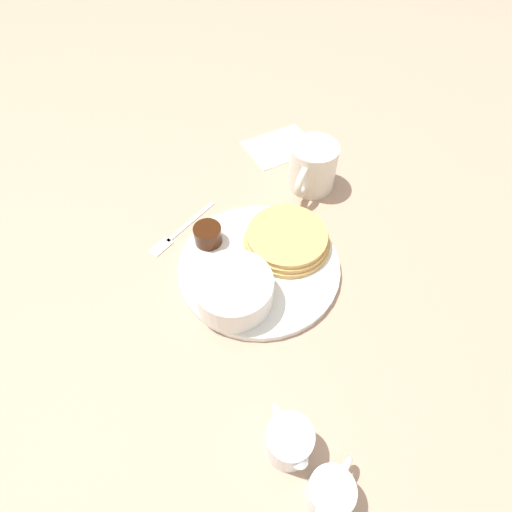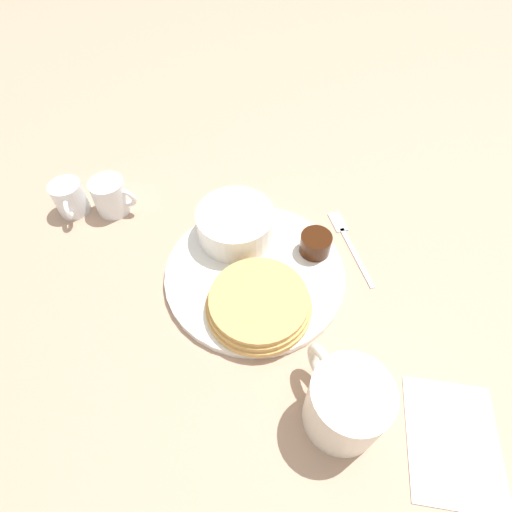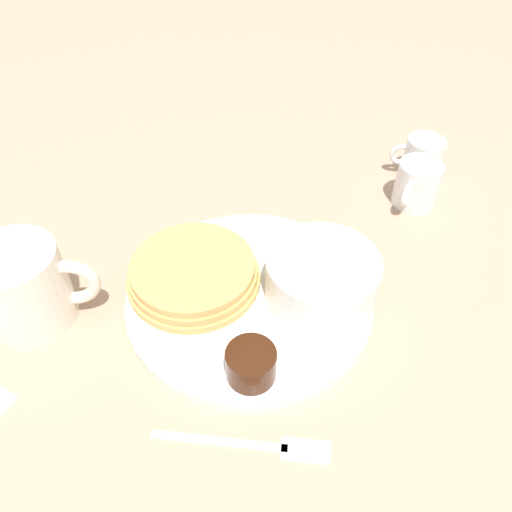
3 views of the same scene
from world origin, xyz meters
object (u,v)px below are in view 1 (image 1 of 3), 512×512
Objects in this scene: fork at (176,234)px; plate at (259,266)px; coffee_mug at (312,167)px; creamer_pitcher_near at (289,441)px; creamer_pitcher_far at (332,492)px; bowl at (234,289)px.

plate is at bearing 139.79° from fork.
plate is 2.44× the size of coffee_mug.
creamer_pitcher_near is 1.34× the size of creamer_pitcher_far.
coffee_mug reaches higher than creamer_pitcher_near.
coffee_mug reaches higher than creamer_pitcher_far.
coffee_mug is 1.78× the size of creamer_pitcher_far.
creamer_pitcher_near is at bearing 95.91° from bowl.
creamer_pitcher_far is 0.47× the size of fork.
coffee_mug is at bearing -105.42° from creamer_pitcher_far.
plate is 2.23× the size of bowl.
coffee_mug reaches higher than plate.
creamer_pitcher_near reaches higher than fork.
fork is at bearing 14.10° from coffee_mug.
plate is at bearing -133.09° from bowl.
bowl is at bearing 114.36° from fork.
plate is 0.33m from creamer_pitcher_far.
coffee_mug is 0.28m from fork.
fork is (0.13, -0.43, -0.03)m from creamer_pitcher_far.
bowl is (0.05, 0.05, 0.03)m from plate.
creamer_pitcher_near reaches higher than creamer_pitcher_far.
creamer_pitcher_far is at bearing 101.31° from bowl.
plate is at bearing -89.36° from creamer_pitcher_far.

